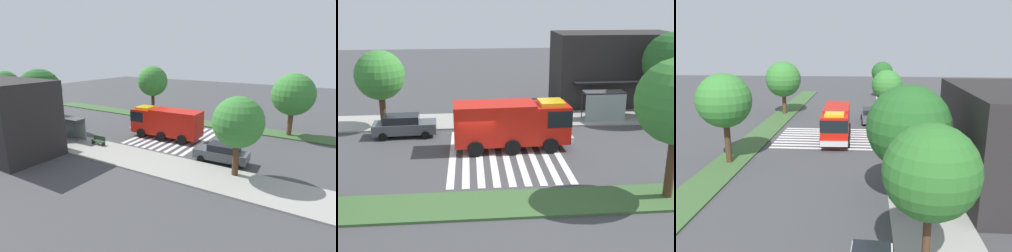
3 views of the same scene
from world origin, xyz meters
TOP-DOWN VIEW (x-y plane):
  - ground_plane at (0.00, 0.00)m, footprint 120.00×120.00m
  - sidewalk at (0.00, 8.01)m, footprint 60.00×4.55m
  - median_strip at (0.00, -7.23)m, footprint 60.00×3.00m
  - crosswalk at (1.92, 0.00)m, footprint 7.65×10.31m
  - fire_truck at (2.70, 1.11)m, footprint 8.34×3.11m
  - parked_car_west at (-5.53, 4.53)m, footprint 4.86×2.29m
  - bus_stop_shelter at (11.10, 6.99)m, footprint 3.50×1.40m
  - bench_near_shelter at (7.10, 7.02)m, footprint 1.60×0.50m
  - street_lamp at (15.04, 6.33)m, footprint 0.36×0.36m
  - storefront_building at (13.67, 13.13)m, footprint 11.42×6.51m
  - sidewalk_tree_west at (-7.48, 6.73)m, footprint 3.94×3.94m
  - sidewalk_tree_center at (16.62, 6.73)m, footprint 5.03×5.03m

SIDE VIEW (x-z plane):
  - ground_plane at x=0.00m, z-range 0.00..0.00m
  - crosswalk at x=1.92m, z-range 0.00..0.01m
  - sidewalk at x=0.00m, z-range 0.00..0.14m
  - median_strip at x=0.00m, z-range 0.00..0.14m
  - bench_near_shelter at x=7.10m, z-range 0.14..1.04m
  - parked_car_west at x=-5.53m, z-range 0.03..1.73m
  - bus_stop_shelter at x=11.10m, z-range 0.66..3.12m
  - fire_truck at x=2.70m, z-range 0.22..3.65m
  - street_lamp at x=15.04m, z-range 0.68..6.15m
  - storefront_building at x=13.67m, z-range 0.00..7.06m
  - sidewalk_tree_west at x=-7.48m, z-range 1.26..7.52m
  - sidewalk_tree_center at x=16.62m, z-range 1.36..8.86m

